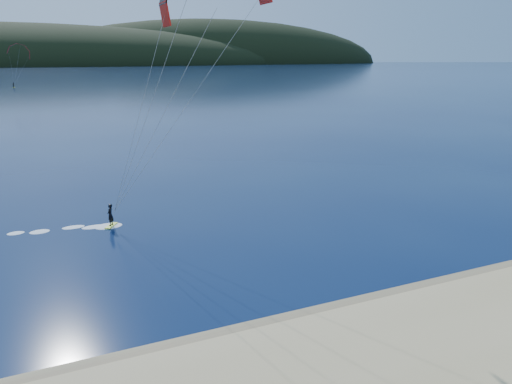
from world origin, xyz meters
TOP-DOWN VIEW (x-y plane):
  - wet_sand at (0.00, 4.50)m, footprint 220.00×2.50m
  - headland at (0.63, 745.28)m, footprint 1200.00×310.00m
  - kitesurfer_near at (3.31, 18.60)m, footprint 21.92×6.34m
  - kitesurfer_far at (-15.50, 199.34)m, footprint 8.83×5.13m

SIDE VIEW (x-z plane):
  - headland at x=0.63m, z-range -70.00..70.00m
  - wet_sand at x=0.00m, z-range 0.00..0.10m
  - kitesurfer_far at x=-15.50m, z-range 4.67..20.29m
  - kitesurfer_near at x=3.31m, z-range 5.54..23.23m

